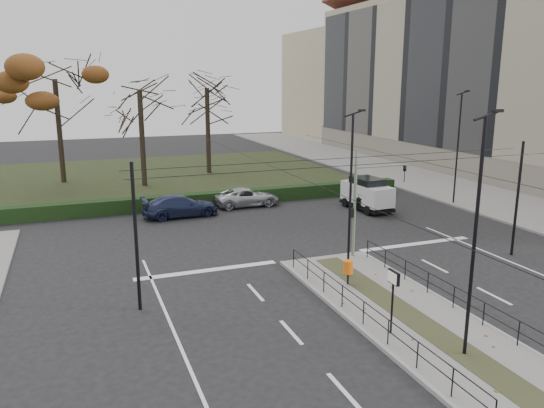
{
  "coord_description": "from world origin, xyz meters",
  "views": [
    {
      "loc": [
        -11.67,
        -18.37,
        8.98
      ],
      "look_at": [
        -1.82,
        7.55,
        2.49
      ],
      "focal_mm": 35.0,
      "sensor_mm": 36.0,
      "label": 1
    }
  ],
  "objects_px": {
    "streetlamp_median_near": "(475,236)",
    "bare_tree_center": "(207,94)",
    "streetlamp_median_far": "(351,194)",
    "streetlamp_sidewalk": "(458,147)",
    "traffic_light": "(360,201)",
    "litter_bin": "(348,267)",
    "parked_car_fourth": "(247,197)",
    "parked_car_third": "(180,206)",
    "rust_tree": "(55,79)",
    "bare_tree_near": "(140,98)",
    "info_panel": "(393,285)",
    "white_van": "(367,193)"
  },
  "relations": [
    {
      "from": "traffic_light",
      "to": "streetlamp_median_far",
      "type": "bearing_deg",
      "value": -128.07
    },
    {
      "from": "parked_car_third",
      "to": "bare_tree_near",
      "type": "height_order",
      "value": "bare_tree_near"
    },
    {
      "from": "traffic_light",
      "to": "parked_car_third",
      "type": "xyz_separation_m",
      "value": [
        -6.92,
        11.76,
        -2.3
      ]
    },
    {
      "from": "streetlamp_sidewalk",
      "to": "bare_tree_center",
      "type": "bearing_deg",
      "value": 125.07
    },
    {
      "from": "rust_tree",
      "to": "streetlamp_sidewalk",
      "type": "bearing_deg",
      "value": -35.37
    },
    {
      "from": "info_panel",
      "to": "rust_tree",
      "type": "distance_m",
      "value": 37.74
    },
    {
      "from": "traffic_light",
      "to": "streetlamp_median_far",
      "type": "relative_size",
      "value": 0.65
    },
    {
      "from": "litter_bin",
      "to": "bare_tree_near",
      "type": "xyz_separation_m",
      "value": [
        -5.31,
        26.6,
        6.62
      ]
    },
    {
      "from": "rust_tree",
      "to": "bare_tree_center",
      "type": "height_order",
      "value": "rust_tree"
    },
    {
      "from": "white_van",
      "to": "rust_tree",
      "type": "relative_size",
      "value": 0.37
    },
    {
      "from": "streetlamp_sidewalk",
      "to": "rust_tree",
      "type": "height_order",
      "value": "rust_tree"
    },
    {
      "from": "rust_tree",
      "to": "bare_tree_near",
      "type": "bearing_deg",
      "value": -31.93
    },
    {
      "from": "rust_tree",
      "to": "streetlamp_median_far",
      "type": "bearing_deg",
      "value": -67.37
    },
    {
      "from": "traffic_light",
      "to": "streetlamp_median_near",
      "type": "relative_size",
      "value": 0.62
    },
    {
      "from": "traffic_light",
      "to": "parked_car_fourth",
      "type": "bearing_deg",
      "value": 97.54
    },
    {
      "from": "parked_car_third",
      "to": "parked_car_fourth",
      "type": "distance_m",
      "value": 5.36
    },
    {
      "from": "litter_bin",
      "to": "streetlamp_sidewalk",
      "type": "relative_size",
      "value": 0.13
    },
    {
      "from": "streetlamp_median_near",
      "to": "bare_tree_center",
      "type": "xyz_separation_m",
      "value": [
        0.87,
        37.78,
        3.46
      ]
    },
    {
      "from": "parked_car_fourth",
      "to": "traffic_light",
      "type": "bearing_deg",
      "value": -171.95
    },
    {
      "from": "litter_bin",
      "to": "parked_car_fourth",
      "type": "xyz_separation_m",
      "value": [
        0.71,
        16.52,
        -0.27
      ]
    },
    {
      "from": "info_panel",
      "to": "bare_tree_center",
      "type": "relative_size",
      "value": 0.22
    },
    {
      "from": "traffic_light",
      "to": "info_panel",
      "type": "distance_m",
      "value": 8.8
    },
    {
      "from": "bare_tree_near",
      "to": "rust_tree",
      "type": "bearing_deg",
      "value": 148.07
    },
    {
      "from": "bare_tree_near",
      "to": "litter_bin",
      "type": "bearing_deg",
      "value": -78.7
    },
    {
      "from": "streetlamp_median_far",
      "to": "streetlamp_sidewalk",
      "type": "xyz_separation_m",
      "value": [
        14.64,
        10.55,
        0.27
      ]
    },
    {
      "from": "info_panel",
      "to": "white_van",
      "type": "xyz_separation_m",
      "value": [
        9.11,
        17.03,
        -0.79
      ]
    },
    {
      "from": "streetlamp_median_far",
      "to": "streetlamp_sidewalk",
      "type": "bearing_deg",
      "value": 35.78
    },
    {
      "from": "parked_car_fourth",
      "to": "white_van",
      "type": "height_order",
      "value": "white_van"
    },
    {
      "from": "streetlamp_median_far",
      "to": "bare_tree_near",
      "type": "distance_m",
      "value": 26.56
    },
    {
      "from": "litter_bin",
      "to": "streetlamp_sidewalk",
      "type": "bearing_deg",
      "value": 37.14
    },
    {
      "from": "streetlamp_sidewalk",
      "to": "streetlamp_median_near",
      "type": "bearing_deg",
      "value": -128.42
    },
    {
      "from": "parked_car_fourth",
      "to": "parked_car_third",
      "type": "bearing_deg",
      "value": 105.41
    },
    {
      "from": "white_van",
      "to": "streetlamp_median_near",
      "type": "bearing_deg",
      "value": -111.69
    },
    {
      "from": "streetlamp_sidewalk",
      "to": "parked_car_third",
      "type": "relative_size",
      "value": 1.61
    },
    {
      "from": "streetlamp_median_far",
      "to": "streetlamp_median_near",
      "type": "bearing_deg",
      "value": -89.17
    },
    {
      "from": "litter_bin",
      "to": "parked_car_third",
      "type": "bearing_deg",
      "value": 106.45
    },
    {
      "from": "streetlamp_median_far",
      "to": "parked_car_fourth",
      "type": "xyz_separation_m",
      "value": [
        0.18,
        15.58,
        -3.36
      ]
    },
    {
      "from": "traffic_light",
      "to": "info_panel",
      "type": "relative_size",
      "value": 2.1
    },
    {
      "from": "bare_tree_center",
      "to": "litter_bin",
      "type": "bearing_deg",
      "value": -92.8
    },
    {
      "from": "traffic_light",
      "to": "streetlamp_median_near",
      "type": "distance_m",
      "value": 10.44
    },
    {
      "from": "white_van",
      "to": "streetlamp_median_far",
      "type": "bearing_deg",
      "value": -124.18
    },
    {
      "from": "streetlamp_median_near",
      "to": "bare_tree_center",
      "type": "bearing_deg",
      "value": 88.68
    },
    {
      "from": "traffic_light",
      "to": "streetlamp_median_far",
      "type": "distance_m",
      "value": 3.26
    },
    {
      "from": "streetlamp_median_far",
      "to": "rust_tree",
      "type": "distance_m",
      "value": 32.63
    },
    {
      "from": "parked_car_fourth",
      "to": "rust_tree",
      "type": "distance_m",
      "value": 20.73
    },
    {
      "from": "bare_tree_near",
      "to": "traffic_light",
      "type": "bearing_deg",
      "value": -71.52
    },
    {
      "from": "parked_car_third",
      "to": "parked_car_fourth",
      "type": "bearing_deg",
      "value": -77.81
    },
    {
      "from": "rust_tree",
      "to": "litter_bin",
      "type": "bearing_deg",
      "value": -68.85
    },
    {
      "from": "streetlamp_median_far",
      "to": "white_van",
      "type": "distance_m",
      "value": 14.05
    },
    {
      "from": "streetlamp_median_near",
      "to": "streetlamp_median_far",
      "type": "distance_m",
      "value": 7.77
    }
  ]
}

